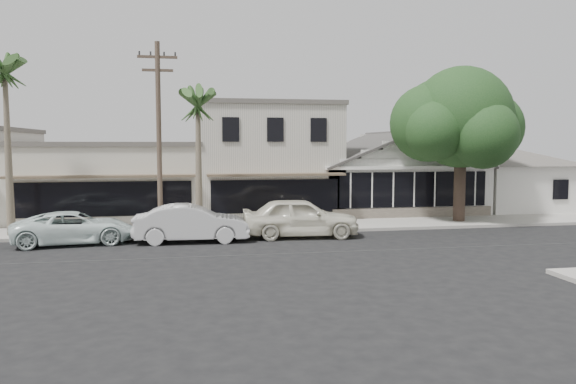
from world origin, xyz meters
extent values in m
plane|color=black|center=(0.00, 0.00, 0.00)|extent=(140.00, 140.00, 0.00)
cube|color=#9E9991|center=(-8.00, 6.75, 0.07)|extent=(90.00, 3.50, 0.15)
cube|color=white|center=(5.00, 12.50, 1.50)|extent=(10.00, 8.00, 3.00)
cube|color=black|center=(5.00, 8.44, 1.75)|extent=(8.80, 0.10, 2.00)
cube|color=#60564C|center=(5.00, 8.45, 0.35)|extent=(9.60, 0.18, 0.70)
cube|color=white|center=(13.20, 11.50, 1.50)|extent=(6.00, 6.00, 3.00)
cube|color=beige|center=(-3.00, 13.50, 3.25)|extent=(8.00, 10.00, 6.50)
cube|color=beige|center=(-12.00, 13.50, 2.10)|extent=(10.00, 10.00, 4.20)
cylinder|color=brown|center=(-9.00, 5.20, 4.50)|extent=(0.24, 0.24, 9.00)
cube|color=brown|center=(-9.00, 5.20, 8.30)|extent=(1.80, 0.12, 0.12)
cube|color=brown|center=(-9.00, 5.20, 7.70)|extent=(1.40, 0.12, 0.12)
imported|color=silver|center=(-2.60, 3.82, 0.93)|extent=(5.59, 2.58, 1.85)
imported|color=silver|center=(-7.60, 3.45, 0.83)|extent=(5.09, 1.90, 1.66)
imported|color=silver|center=(-12.60, 3.90, 0.71)|extent=(5.39, 3.03, 1.42)
cylinder|color=#45352A|center=(6.86, 6.63, 1.68)|extent=(0.63, 0.63, 3.35)
sphere|color=#1A3B18|center=(6.86, 6.63, 5.77)|extent=(5.45, 5.45, 5.45)
sphere|color=#1A3B18|center=(8.75, 7.26, 5.24)|extent=(3.98, 3.98, 3.98)
sphere|color=#1A3B18|center=(5.18, 7.05, 5.45)|extent=(4.19, 4.19, 4.19)
sphere|color=#1A3B18|center=(7.28, 5.06, 4.82)|extent=(3.56, 3.56, 3.56)
sphere|color=#1A3B18|center=(6.23, 8.31, 6.08)|extent=(3.77, 3.77, 3.77)
sphere|color=#1A3B18|center=(8.12, 8.10, 6.50)|extent=(3.35, 3.35, 3.35)
sphere|color=#1A3B18|center=(4.97, 5.79, 5.03)|extent=(3.15, 3.15, 3.15)
cone|color=#726651|center=(-7.19, 5.64, 3.00)|extent=(0.39, 0.39, 6.01)
cone|color=#726651|center=(-15.75, 5.98, 3.70)|extent=(0.38, 0.38, 7.41)
camera|label=1|loc=(-7.97, -21.51, 4.34)|focal=35.00mm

